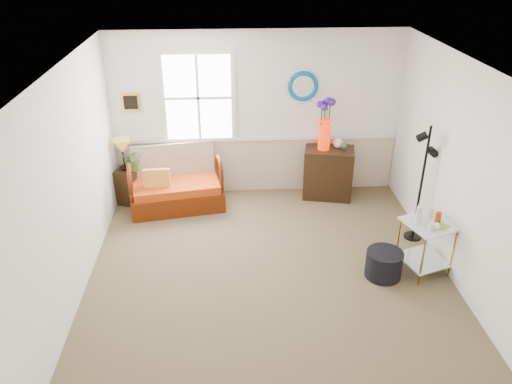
{
  "coord_description": "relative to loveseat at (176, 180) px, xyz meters",
  "views": [
    {
      "loc": [
        -0.49,
        -4.94,
        3.83
      ],
      "look_at": [
        -0.16,
        0.18,
        1.16
      ],
      "focal_mm": 35.0,
      "sensor_mm": 36.0,
      "label": 1
    }
  ],
  "objects": [
    {
      "name": "floor",
      "position": [
        1.29,
        -2.0,
        -0.46
      ],
      "size": [
        4.5,
        5.0,
        0.01
      ],
      "primitive_type": "cube",
      "color": "brown",
      "rests_on": "ground"
    },
    {
      "name": "ceiling",
      "position": [
        1.29,
        -2.0,
        2.14
      ],
      "size": [
        4.5,
        5.0,
        0.01
      ],
      "primitive_type": "cube",
      "color": "white",
      "rests_on": "walls"
    },
    {
      "name": "walls",
      "position": [
        1.29,
        -2.0,
        0.84
      ],
      "size": [
        4.51,
        5.01,
        2.6
      ],
      "color": "white",
      "rests_on": "floor"
    },
    {
      "name": "wainscot",
      "position": [
        1.29,
        0.48,
        -0.01
      ],
      "size": [
        4.46,
        0.02,
        0.9
      ],
      "primitive_type": "cube",
      "color": "#C6B192",
      "rests_on": "walls"
    },
    {
      "name": "chair_rail",
      "position": [
        1.29,
        0.47,
        0.46
      ],
      "size": [
        4.46,
        0.04,
        0.06
      ],
      "primitive_type": "cube",
      "color": "white",
      "rests_on": "walls"
    },
    {
      "name": "window",
      "position": [
        0.39,
        0.47,
        1.14
      ],
      "size": [
        1.14,
        0.06,
        1.44
      ],
      "primitive_type": null,
      "color": "white",
      "rests_on": "walls"
    },
    {
      "name": "picture",
      "position": [
        -0.63,
        0.48,
        1.09
      ],
      "size": [
        0.28,
        0.03,
        0.28
      ],
      "primitive_type": "cube",
      "color": "gold",
      "rests_on": "walls"
    },
    {
      "name": "mirror",
      "position": [
        1.99,
        0.48,
        1.29
      ],
      "size": [
        0.47,
        0.07,
        0.47
      ],
      "primitive_type": "torus",
      "rotation": [
        1.57,
        0.0,
        0.0
      ],
      "color": "#0079BE",
      "rests_on": "walls"
    },
    {
      "name": "loveseat",
      "position": [
        0.0,
        0.0,
        0.0
      ],
      "size": [
        1.51,
        1.02,
        0.92
      ],
      "primitive_type": null,
      "rotation": [
        0.0,
        0.0,
        0.17
      ],
      "color": "maroon",
      "rests_on": "floor"
    },
    {
      "name": "throw_pillow",
      "position": [
        -0.26,
        -0.14,
        0.04
      ],
      "size": [
        0.4,
        0.12,
        0.4
      ],
      "primitive_type": null,
      "rotation": [
        0.0,
        0.0,
        0.05
      ],
      "color": "orange",
      "rests_on": "loveseat"
    },
    {
      "name": "lamp_stand",
      "position": [
        -0.76,
        0.17,
        -0.17
      ],
      "size": [
        0.41,
        0.41,
        0.57
      ],
      "primitive_type": null,
      "rotation": [
        0.0,
        0.0,
        -0.33
      ],
      "color": "#301C0C",
      "rests_on": "floor"
    },
    {
      "name": "table_lamp",
      "position": [
        -0.79,
        0.18,
        0.36
      ],
      "size": [
        0.31,
        0.31,
        0.5
      ],
      "primitive_type": null,
      "rotation": [
        0.0,
        0.0,
        -0.14
      ],
      "color": "#B1862D",
      "rests_on": "lamp_stand"
    },
    {
      "name": "potted_plant",
      "position": [
        -0.63,
        0.14,
        0.25
      ],
      "size": [
        0.4,
        0.43,
        0.28
      ],
      "primitive_type": "imported",
      "rotation": [
        0.0,
        0.0,
        -0.24
      ],
      "color": "#375F2A",
      "rests_on": "lamp_stand"
    },
    {
      "name": "cabinet",
      "position": [
        2.41,
        0.2,
        -0.05
      ],
      "size": [
        0.85,
        0.64,
        0.82
      ],
      "primitive_type": null,
      "rotation": [
        0.0,
        0.0,
        -0.21
      ],
      "color": "#301C0C",
      "rests_on": "floor"
    },
    {
      "name": "flower_vase",
      "position": [
        2.31,
        0.21,
        0.76
      ],
      "size": [
        0.28,
        0.28,
        0.81
      ],
      "primitive_type": null,
      "rotation": [
        0.0,
        0.0,
        0.21
      ],
      "color": "red",
      "rests_on": "cabinet"
    },
    {
      "name": "side_table",
      "position": [
        3.24,
        -1.89,
        -0.11
      ],
      "size": [
        0.7,
        0.7,
        0.7
      ],
      "primitive_type": null,
      "rotation": [
        0.0,
        0.0,
        0.33
      ],
      "color": "#B9862A",
      "rests_on": "floor"
    },
    {
      "name": "tabletop_items",
      "position": [
        3.23,
        -1.9,
        0.35
      ],
      "size": [
        0.55,
        0.55,
        0.23
      ],
      "primitive_type": null,
      "rotation": [
        0.0,
        0.0,
        0.68
      ],
      "color": "silver",
      "rests_on": "side_table"
    },
    {
      "name": "floor_lamp",
      "position": [
        3.39,
        -1.13,
        0.38
      ],
      "size": [
        0.31,
        0.31,
        1.67
      ],
      "primitive_type": null,
      "rotation": [
        0.0,
        0.0,
        -0.33
      ],
      "color": "black",
      "rests_on": "floor"
    },
    {
      "name": "ottoman",
      "position": [
        2.71,
        -1.98,
        -0.28
      ],
      "size": [
        0.52,
        0.52,
        0.35
      ],
      "primitive_type": "cylinder",
      "rotation": [
        0.0,
        0.0,
        -0.16
      ],
      "color": "black",
      "rests_on": "floor"
    }
  ]
}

